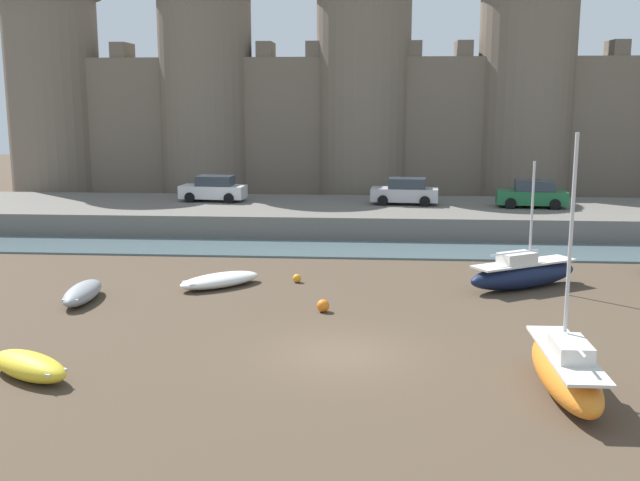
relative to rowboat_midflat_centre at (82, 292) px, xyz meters
The scene contains 14 objects.
ground_plane 11.59m from the rowboat_midflat_centre, 27.09° to the right, with size 160.00×160.00×0.00m, color #4C3D2D.
water_channel 14.95m from the rowboat_midflat_centre, 46.37° to the left, with size 80.00×4.50×0.10m, color slate.
quay_road 20.80m from the rowboat_midflat_centre, 60.28° to the left, with size 57.82×10.00×1.33m, color #666059.
castle 30.16m from the rowboat_midflat_centre, 69.43° to the left, with size 53.32×7.50×18.92m.
rowboat_midflat_centre is the anchor object (origin of this frame).
sailboat_midflat_left 17.79m from the rowboat_midflat_centre, 11.12° to the left, with size 5.33×3.98×5.26m.
sailboat_foreground_right 18.27m from the rowboat_midflat_centre, 26.31° to the right, with size 1.39×5.28×6.92m.
rowboat_midflat_right 8.18m from the rowboat_midflat_centre, 78.41° to the right, with size 3.17×2.53×0.73m.
rowboat_near_channel_left 5.53m from the rowboat_midflat_centre, 29.04° to the left, with size 3.66×3.46×0.57m.
mooring_buoy_near_shore 9.44m from the rowboat_midflat_centre, ahead, with size 0.47×0.47×0.47m, color orange.
mooring_buoy_near_channel 8.79m from the rowboat_midflat_centre, 24.75° to the left, with size 0.37×0.37×0.37m, color orange.
car_quay_centre_west 27.48m from the rowboat_midflat_centre, 41.10° to the left, with size 4.22×2.13×1.62m.
car_quay_west 19.43m from the rowboat_midflat_centre, 87.02° to the left, with size 4.22×2.13×1.62m.
car_quay_centre_east 22.99m from the rowboat_midflat_centre, 55.11° to the left, with size 4.22×2.13×1.62m.
Camera 1 is at (0.98, -22.05, 7.77)m, focal length 42.00 mm.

